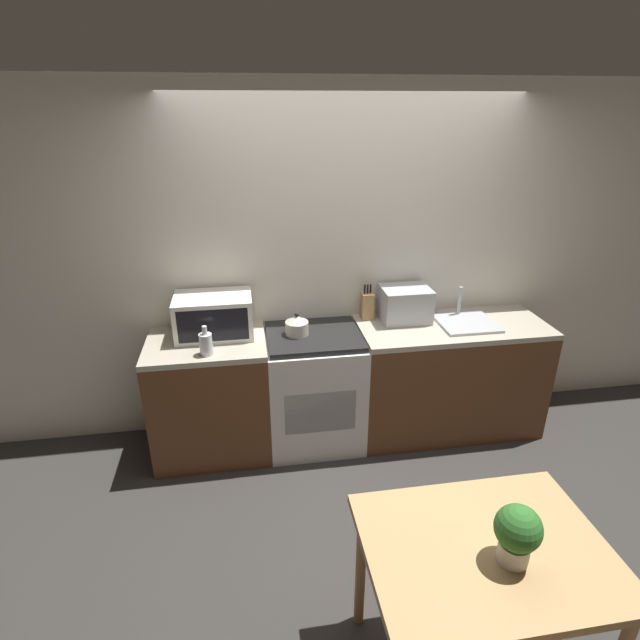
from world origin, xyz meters
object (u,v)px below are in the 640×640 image
microwave (214,316)px  dining_table (484,564)px  stove_range (314,388)px  bottle (206,344)px  toaster_oven (405,304)px  kettle (297,325)px

microwave → dining_table: size_ratio=0.54×
dining_table → stove_range: bearing=103.1°
bottle → dining_table: size_ratio=0.21×
toaster_oven → dining_table: (-0.29, -2.00, -0.35)m
microwave → dining_table: bearing=-60.1°
kettle → bottle: size_ratio=0.82×
kettle → toaster_oven: bearing=8.6°
microwave → dining_table: (1.13, -1.96, -0.37)m
toaster_oven → kettle: bearing=-171.4°
stove_range → microwave: bearing=171.3°
kettle → dining_table: 1.97m
stove_range → toaster_oven: (0.72, 0.14, 0.58)m
stove_range → toaster_oven: 0.94m
kettle → microwave: (-0.58, 0.09, 0.08)m
kettle → dining_table: bearing=-73.6°
stove_range → microwave: (-0.70, 0.11, 0.60)m
dining_table → kettle: bearing=106.4°
kettle → toaster_oven: toaster_oven is taller
bottle → kettle: bearing=19.1°
kettle → dining_table: size_ratio=0.17×
microwave → bottle: 0.32m
stove_range → dining_table: bearing=-76.9°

